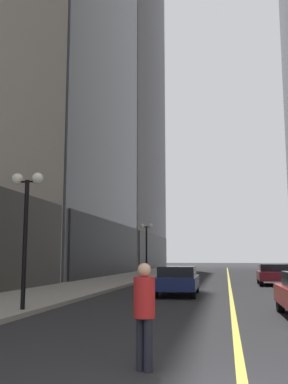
{
  "coord_description": "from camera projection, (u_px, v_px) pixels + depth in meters",
  "views": [
    {
      "loc": [
        -0.18,
        -5.25,
        1.75
      ],
      "look_at": [
        -5.18,
        22.15,
        5.83
      ],
      "focal_mm": 41.65,
      "sensor_mm": 36.0,
      "label": 1
    }
  ],
  "objects": [
    {
      "name": "ground_plane",
      "position": [
        229.0,
        277.0,
        38.89
      ],
      "size": [
        200.0,
        200.0,
        0.0
      ],
      "primitive_type": "plane",
      "color": "#262628"
    },
    {
      "name": "sidewalk_left",
      "position": [
        136.0,
        276.0,
        40.37
      ],
      "size": [
        4.5,
        78.0,
        0.15
      ],
      "primitive_type": "cube",
      "color": "#9E9991",
      "rests_on": "ground"
    },
    {
      "name": "lane_centre_stripe",
      "position": [
        229.0,
        277.0,
        38.89
      ],
      "size": [
        0.16,
        70.0,
        0.01
      ],
      "primitive_type": "cube",
      "color": "#E5D64C",
      "rests_on": "ground"
    },
    {
      "name": "building_left_far",
      "position": [
        121.0,
        25.0,
        71.67
      ],
      "size": [
        10.8,
        26.0,
        77.87
      ],
      "color": "gray",
      "rests_on": "ground"
    },
    {
      "name": "car_navy",
      "position": [
        177.0,
        279.0,
        20.7
      ],
      "size": [
        1.95,
        4.63,
        1.32
      ],
      "color": "#141E4C",
      "rests_on": "ground"
    },
    {
      "name": "car_maroon",
      "position": [
        273.0,
        274.0,
        28.22
      ],
      "size": [
        1.96,
        4.38,
        1.32
      ],
      "color": "maroon",
      "rests_on": "ground"
    },
    {
      "name": "pedestrian_in_red_jacket",
      "position": [
        144.0,
        308.0,
        7.01
      ],
      "size": [
        0.47,
        0.47,
        1.65
      ],
      "color": "black",
      "rests_on": "ground"
    },
    {
      "name": "street_lamp_left_near",
      "position": [
        26.0,
        209.0,
        14.16
      ],
      "size": [
        1.06,
        0.36,
        4.43
      ],
      "color": "black",
      "rests_on": "ground"
    },
    {
      "name": "street_lamp_left_far",
      "position": [
        146.0,
        238.0,
        35.59
      ],
      "size": [
        1.06,
        0.36,
        4.43
      ],
      "color": "black",
      "rests_on": "ground"
    }
  ]
}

